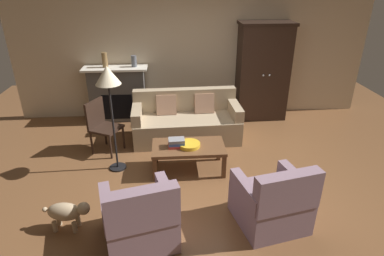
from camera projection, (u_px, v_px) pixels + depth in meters
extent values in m
plane|color=brown|center=(205.00, 177.00, 4.90)|extent=(9.60, 9.60, 0.00)
cube|color=beige|center=(192.00, 49.00, 6.60)|extent=(7.20, 0.10, 2.80)
cube|color=#4C4947|center=(118.00, 95.00, 6.64)|extent=(1.10, 0.36, 1.08)
cube|color=black|center=(118.00, 107.00, 6.56)|extent=(0.60, 0.01, 0.52)
cube|color=white|center=(115.00, 68.00, 6.38)|extent=(1.26, 0.48, 0.04)
cube|color=black|center=(262.00, 73.00, 6.59)|extent=(1.00, 0.52, 1.90)
cube|color=black|center=(267.00, 23.00, 6.17)|extent=(1.06, 0.55, 0.06)
sphere|color=#ADAFB5|center=(263.00, 75.00, 6.32)|extent=(0.04, 0.04, 0.04)
sphere|color=#ADAFB5|center=(269.00, 75.00, 6.33)|extent=(0.04, 0.04, 0.04)
cube|color=tan|center=(187.00, 128.00, 5.95)|extent=(1.93, 0.91, 0.44)
cube|color=tan|center=(185.00, 99.00, 6.07)|extent=(1.91, 0.25, 0.42)
cube|color=tan|center=(137.00, 113.00, 5.72)|extent=(0.19, 0.80, 0.22)
cube|color=tan|center=(235.00, 109.00, 5.90)|extent=(0.19, 0.80, 0.22)
cube|color=#9E755B|center=(166.00, 105.00, 5.93)|extent=(0.37, 0.20, 0.37)
cube|color=#9E755B|center=(204.00, 103.00, 6.00)|extent=(0.37, 0.20, 0.37)
cube|color=brown|center=(188.00, 147.00, 4.93)|extent=(1.10, 0.60, 0.05)
cube|color=brown|center=(155.00, 170.00, 4.75)|extent=(0.06, 0.06, 0.37)
cube|color=brown|center=(224.00, 167.00, 4.82)|extent=(0.06, 0.06, 0.37)
cube|color=brown|center=(156.00, 152.00, 5.22)|extent=(0.06, 0.06, 0.37)
cube|color=brown|center=(219.00, 150.00, 5.29)|extent=(0.06, 0.06, 0.37)
cylinder|color=gold|center=(189.00, 145.00, 4.89)|extent=(0.33, 0.33, 0.06)
cube|color=#B73833|center=(176.00, 146.00, 4.88)|extent=(0.24, 0.17, 0.04)
cube|color=#38569E|center=(177.00, 143.00, 4.86)|extent=(0.24, 0.17, 0.04)
cube|color=gray|center=(176.00, 140.00, 4.84)|extent=(0.25, 0.18, 0.05)
cylinder|color=olive|center=(105.00, 60.00, 6.30)|extent=(0.11, 0.11, 0.29)
cylinder|color=#565B66|center=(134.00, 61.00, 6.35)|extent=(0.10, 0.10, 0.22)
cube|color=gray|center=(140.00, 223.00, 3.70)|extent=(0.92, 0.92, 0.42)
cube|color=gray|center=(142.00, 209.00, 3.24)|extent=(0.78, 0.34, 0.46)
cube|color=gray|center=(167.00, 195.00, 3.66)|extent=(0.29, 0.71, 0.20)
cube|color=gray|center=(107.00, 207.00, 3.47)|extent=(0.29, 0.71, 0.20)
cube|color=gray|center=(269.00, 207.00, 3.95)|extent=(0.91, 0.91, 0.42)
cube|color=gray|center=(288.00, 192.00, 3.49)|extent=(0.78, 0.32, 0.46)
cube|color=gray|center=(296.00, 181.00, 3.90)|extent=(0.27, 0.71, 0.20)
cube|color=gray|center=(246.00, 191.00, 3.73)|extent=(0.27, 0.71, 0.20)
cube|color=black|center=(106.00, 129.00, 5.44)|extent=(0.59, 0.59, 0.04)
cylinder|color=black|center=(111.00, 147.00, 5.32)|extent=(0.04, 0.04, 0.41)
cylinder|color=black|center=(124.00, 138.00, 5.63)|extent=(0.04, 0.04, 0.41)
cylinder|color=black|center=(92.00, 143.00, 5.45)|extent=(0.04, 0.04, 0.41)
cylinder|color=black|center=(105.00, 134.00, 5.76)|extent=(0.04, 0.04, 0.41)
cube|color=black|center=(95.00, 113.00, 5.41)|extent=(0.23, 0.41, 0.45)
cylinder|color=black|center=(118.00, 167.00, 5.13)|extent=(0.26, 0.26, 0.02)
cylinder|color=black|center=(113.00, 128.00, 4.84)|extent=(0.03, 0.03, 1.40)
cone|color=beige|center=(107.00, 75.00, 4.49)|extent=(0.36, 0.36, 0.26)
ellipsoid|color=tan|center=(64.00, 212.00, 3.81)|extent=(0.42, 0.25, 0.22)
sphere|color=tan|center=(83.00, 208.00, 3.77)|extent=(0.15, 0.15, 0.15)
cylinder|color=tan|center=(78.00, 221.00, 3.93)|extent=(0.06, 0.06, 0.14)
cylinder|color=tan|center=(75.00, 227.00, 3.83)|extent=(0.06, 0.06, 0.14)
cylinder|color=tan|center=(59.00, 220.00, 3.95)|extent=(0.06, 0.06, 0.14)
cylinder|color=tan|center=(55.00, 226.00, 3.85)|extent=(0.06, 0.06, 0.14)
sphere|color=tan|center=(45.00, 210.00, 3.82)|extent=(0.06, 0.06, 0.06)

